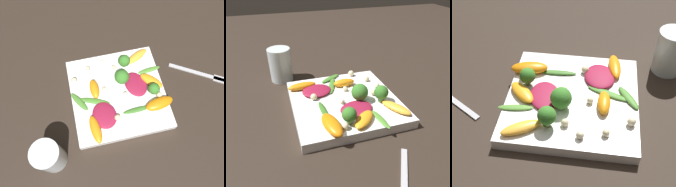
% 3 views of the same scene
% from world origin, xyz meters
% --- Properties ---
extents(ground_plane, '(2.40, 2.40, 0.00)m').
position_xyz_m(ground_plane, '(0.00, 0.00, 0.00)').
color(ground_plane, '#2D231C').
extents(plate, '(0.26, 0.26, 0.02)m').
position_xyz_m(plate, '(0.00, 0.00, 0.01)').
color(plate, white).
rests_on(plate, ground_plane).
extents(drinking_glass, '(0.07, 0.07, 0.10)m').
position_xyz_m(drinking_glass, '(0.20, 0.14, 0.05)').
color(drinking_glass, silver).
rests_on(drinking_glass, ground_plane).
extents(radicchio_leaf_0, '(0.08, 0.09, 0.01)m').
position_xyz_m(radicchio_leaf_0, '(-0.05, -0.01, 0.03)').
color(radicchio_leaf_0, maroon).
rests_on(radicchio_leaf_0, plate).
extents(radicchio_leaf_1, '(0.08, 0.09, 0.01)m').
position_xyz_m(radicchio_leaf_1, '(0.05, 0.06, 0.03)').
color(radicchio_leaf_1, maroon).
rests_on(radicchio_leaf_1, plate).
extents(orange_segment_0, '(0.08, 0.05, 0.02)m').
position_xyz_m(orange_segment_0, '(-0.10, 0.06, 0.03)').
color(orange_segment_0, orange).
rests_on(orange_segment_0, plate).
extents(orange_segment_1, '(0.03, 0.06, 0.02)m').
position_xyz_m(orange_segment_1, '(0.06, -0.02, 0.03)').
color(orange_segment_1, orange).
rests_on(orange_segment_1, plate).
extents(orange_segment_2, '(0.07, 0.07, 0.02)m').
position_xyz_m(orange_segment_2, '(-0.10, -0.01, 0.03)').
color(orange_segment_2, orange).
rests_on(orange_segment_2, plate).
extents(orange_segment_3, '(0.03, 0.08, 0.02)m').
position_xyz_m(orange_segment_3, '(0.08, 0.09, 0.03)').
color(orange_segment_3, orange).
rests_on(orange_segment_3, plate).
extents(orange_segment_4, '(0.08, 0.06, 0.01)m').
position_xyz_m(orange_segment_4, '(-0.08, -0.10, 0.03)').
color(orange_segment_4, '#FCAD33').
rests_on(orange_segment_4, plate).
extents(broccoli_floret_0, '(0.03, 0.03, 0.04)m').
position_xyz_m(broccoli_floret_0, '(-0.04, -0.08, 0.05)').
color(broccoli_floret_0, '#7A9E51').
rests_on(broccoli_floret_0, plate).
extents(broccoli_floret_1, '(0.03, 0.03, 0.04)m').
position_xyz_m(broccoli_floret_1, '(-0.09, 0.02, 0.05)').
color(broccoli_floret_1, '#84AD5B').
rests_on(broccoli_floret_1, plate).
extents(broccoli_floret_2, '(0.04, 0.04, 0.05)m').
position_xyz_m(broccoli_floret_2, '(-0.02, -0.03, 0.05)').
color(broccoli_floret_2, '#7A9E51').
rests_on(broccoli_floret_2, plate).
extents(arugula_sprig_0, '(0.07, 0.02, 0.01)m').
position_xyz_m(arugula_sprig_0, '(-0.10, -0.05, 0.03)').
color(arugula_sprig_0, '#518E33').
rests_on(arugula_sprig_0, plate).
extents(arugula_sprig_1, '(0.08, 0.02, 0.01)m').
position_xyz_m(arugula_sprig_1, '(-0.04, 0.06, 0.03)').
color(arugula_sprig_1, '#3D7528').
rests_on(arugula_sprig_1, plate).
extents(arugula_sprig_2, '(0.09, 0.05, 0.01)m').
position_xyz_m(arugula_sprig_2, '(0.07, 0.01, 0.03)').
color(arugula_sprig_2, '#47842D').
rests_on(arugula_sprig_2, plate).
extents(arugula_sprig_3, '(0.05, 0.07, 0.01)m').
position_xyz_m(arugula_sprig_3, '(0.11, 0.01, 0.03)').
color(arugula_sprig_3, '#47842D').
rests_on(arugula_sprig_3, plate).
extents(macadamia_nut_0, '(0.02, 0.02, 0.02)m').
position_xyz_m(macadamia_nut_0, '(-0.11, 0.04, 0.03)').
color(macadamia_nut_0, beige).
rests_on(macadamia_nut_0, plate).
extents(macadamia_nut_1, '(0.01, 0.01, 0.01)m').
position_xyz_m(macadamia_nut_1, '(-0.02, 0.01, 0.03)').
color(macadamia_nut_1, beige).
rests_on(macadamia_nut_1, plate).
extents(macadamia_nut_2, '(0.01, 0.01, 0.01)m').
position_xyz_m(macadamia_nut_2, '(-0.01, -0.08, 0.03)').
color(macadamia_nut_2, beige).
rests_on(macadamia_nut_2, plate).
extents(macadamia_nut_3, '(0.02, 0.02, 0.02)m').
position_xyz_m(macadamia_nut_3, '(0.11, -0.06, 0.03)').
color(macadamia_nut_3, beige).
rests_on(macadamia_nut_3, plate).
extents(macadamia_nut_4, '(0.02, 0.02, 0.02)m').
position_xyz_m(macadamia_nut_4, '(0.02, 0.07, 0.03)').
color(macadamia_nut_4, beige).
rests_on(macadamia_nut_4, plate).
extents(macadamia_nut_5, '(0.01, 0.01, 0.01)m').
position_xyz_m(macadamia_nut_5, '(0.04, -0.01, 0.03)').
color(macadamia_nut_5, beige).
rests_on(macadamia_nut_5, plate).
extents(macadamia_nut_6, '(0.01, 0.01, 0.01)m').
position_xyz_m(macadamia_nut_6, '(0.07, -0.09, 0.03)').
color(macadamia_nut_6, beige).
rests_on(macadamia_nut_6, plate).
extents(macadamia_nut_7, '(0.02, 0.02, 0.02)m').
position_xyz_m(macadamia_nut_7, '(0.02, -0.10, 0.03)').
color(macadamia_nut_7, beige).
rests_on(macadamia_nut_7, plate).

